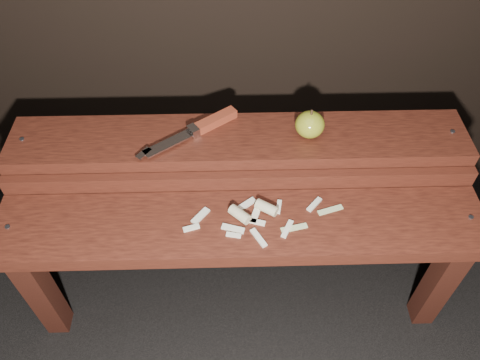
{
  "coord_description": "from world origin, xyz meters",
  "views": [
    {
      "loc": [
        -0.02,
        -0.72,
        1.33
      ],
      "look_at": [
        0.0,
        0.06,
        0.45
      ],
      "focal_mm": 35.0,
      "sensor_mm": 36.0,
      "label": 1
    }
  ],
  "objects_px": {
    "bench_front_tier": "(241,242)",
    "apple": "(310,125)",
    "bench_rear_tier": "(239,160)",
    "knife": "(204,126)"
  },
  "relations": [
    {
      "from": "bench_front_tier",
      "to": "apple",
      "type": "distance_m",
      "value": 0.34
    },
    {
      "from": "bench_front_tier",
      "to": "knife",
      "type": "height_order",
      "value": "knife"
    },
    {
      "from": "bench_rear_tier",
      "to": "apple",
      "type": "xyz_separation_m",
      "value": [
        0.18,
        0.0,
        0.12
      ]
    },
    {
      "from": "apple",
      "to": "knife",
      "type": "relative_size",
      "value": 0.32
    },
    {
      "from": "bench_front_tier",
      "to": "apple",
      "type": "height_order",
      "value": "apple"
    },
    {
      "from": "bench_rear_tier",
      "to": "knife",
      "type": "bearing_deg",
      "value": 161.71
    },
    {
      "from": "bench_rear_tier",
      "to": "bench_front_tier",
      "type": "bearing_deg",
      "value": -90.0
    },
    {
      "from": "knife",
      "to": "bench_rear_tier",
      "type": "bearing_deg",
      "value": -18.29
    },
    {
      "from": "bench_front_tier",
      "to": "apple",
      "type": "xyz_separation_m",
      "value": [
        0.18,
        0.23,
        0.18
      ]
    },
    {
      "from": "apple",
      "to": "bench_front_tier",
      "type": "bearing_deg",
      "value": -128.09
    }
  ]
}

